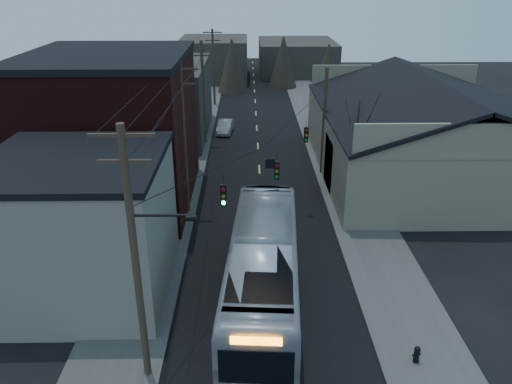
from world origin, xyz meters
TOP-DOWN VIEW (x-y plane):
  - road_surface at (0.00, 30.00)m, footprint 9.00×110.00m
  - sidewalk_left at (-6.50, 30.00)m, footprint 4.00×110.00m
  - sidewalk_right at (6.50, 30.00)m, footprint 4.00×110.00m
  - building_clapboard at (-9.00, 9.00)m, footprint 8.00×8.00m
  - building_brick at (-10.00, 20.00)m, footprint 10.00×12.00m
  - building_left_far at (-9.50, 36.00)m, footprint 9.00×14.00m
  - warehouse at (13.00, 25.00)m, footprint 16.16×20.60m
  - building_far_left at (-6.00, 65.00)m, footprint 10.00×12.00m
  - building_far_right at (7.00, 70.00)m, footprint 12.00×14.00m
  - bare_tree at (6.50, 20.00)m, footprint 0.40×0.40m
  - utility_lines at (-3.11, 24.14)m, footprint 11.24×45.28m
  - bus at (-0.22, 7.94)m, footprint 4.07×13.72m
  - parked_car at (-3.25, 36.43)m, footprint 1.72×4.01m
  - fire_hydrant at (6.00, 3.46)m, footprint 0.37×0.26m

SIDE VIEW (x-z plane):
  - road_surface at x=0.00m, z-range 0.00..0.02m
  - sidewalk_left at x=-6.50m, z-range 0.00..0.12m
  - sidewalk_right at x=6.50m, z-range 0.00..0.12m
  - fire_hydrant at x=6.00m, z-range 0.15..0.91m
  - parked_car at x=-3.25m, z-range 0.00..1.29m
  - bus at x=-0.22m, z-range 0.00..3.77m
  - building_far_right at x=7.00m, z-range 0.00..5.00m
  - warehouse at x=13.00m, z-range -1.17..6.56m
  - building_far_left at x=-6.00m, z-range 0.00..6.00m
  - building_clapboard at x=-9.00m, z-range 0.00..7.00m
  - building_left_far at x=-9.50m, z-range 0.00..7.00m
  - bare_tree at x=6.50m, z-range 0.00..7.20m
  - utility_lines at x=-3.11m, z-range -0.30..10.20m
  - building_brick at x=-10.00m, z-range 0.00..10.00m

